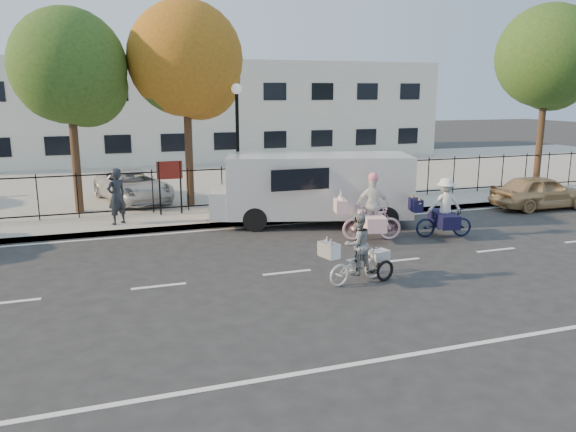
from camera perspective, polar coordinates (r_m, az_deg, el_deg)
name	(u,v)px	position (r m, az deg, el deg)	size (l,w,h in m)	color
ground	(287,273)	(13.42, -0.09, -5.78)	(120.00, 120.00, 0.00)	#333334
road_markings	(287,272)	(13.42, -0.09, -5.76)	(60.00, 9.52, 0.01)	silver
curb	(237,223)	(18.08, -5.22, -0.75)	(60.00, 0.10, 0.15)	#A8A399
sidewalk	(230,217)	(19.08, -5.96, -0.06)	(60.00, 2.20, 0.15)	#A8A399
parking_lot	(188,179)	(27.69, -10.09, 3.76)	(60.00, 15.60, 0.15)	#A8A399
iron_fence	(222,187)	(19.98, -6.72, 2.90)	(58.00, 0.06, 1.50)	black
building	(162,111)	(37.31, -12.68, 10.39)	(34.00, 10.00, 6.00)	silver
lamppost	(237,125)	(19.45, -5.18, 9.24)	(0.36, 0.36, 4.33)	black
street_sign	(170,177)	(19.21, -11.92, 3.89)	(0.85, 0.06, 1.80)	black
zebra_trike	(357,256)	(12.69, 7.04, -4.07)	(1.86, 1.05, 1.59)	white
unicorn_bike	(371,215)	(16.29, 8.42, 0.05)	(2.01, 1.44, 1.98)	#F2B8C6
bull_bike	(443,214)	(17.13, 15.51, 0.24)	(1.95, 1.36, 1.76)	black
white_van	(315,186)	(18.06, 2.75, 3.05)	(6.78, 3.69, 2.25)	silver
gold_sedan	(540,192)	(22.52, 24.24, 2.25)	(1.47, 3.66, 1.25)	tan
pedestrian	(117,196)	(18.21, -17.02, 1.92)	(0.64, 0.42, 1.76)	black
lot_car_b	(133,186)	(21.92, -15.43, 2.96)	(1.95, 4.22, 1.17)	silver
lot_car_d	(345,172)	(24.37, 5.78, 4.45)	(1.55, 3.86, 1.31)	#9FA1A7
tree_west	(73,72)	(20.34, -20.99, 13.49)	(3.77, 3.77, 6.91)	#442D1D
tree_mid	(189,65)	(20.61, -9.99, 14.90)	(4.00, 4.00, 7.33)	#442D1D
tree_east	(549,61)	(26.58, 25.00, 14.04)	(4.23, 4.23, 7.76)	#442D1D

